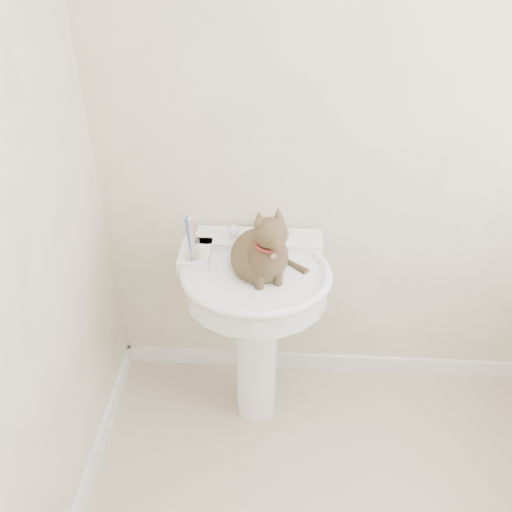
# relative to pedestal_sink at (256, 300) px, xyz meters

# --- Properties ---
(wall_back) EXTENTS (2.20, 0.00, 2.50)m
(wall_back) POSITION_rel_pedestal_sink_xyz_m (0.41, 0.29, 0.57)
(wall_back) COLOR beige
(wall_back) RESTS_ON ground
(baseboard_back) EXTENTS (2.20, 0.02, 0.09)m
(baseboard_back) POSITION_rel_pedestal_sink_xyz_m (0.41, 0.28, -0.63)
(baseboard_back) COLOR white
(baseboard_back) RESTS_ON floor
(pedestal_sink) EXTENTS (0.63, 0.61, 0.86)m
(pedestal_sink) POSITION_rel_pedestal_sink_xyz_m (0.00, 0.00, 0.00)
(pedestal_sink) COLOR white
(pedestal_sink) RESTS_ON floor
(faucet) EXTENTS (0.28, 0.12, 0.14)m
(faucet) POSITION_rel_pedestal_sink_xyz_m (0.00, 0.15, 0.23)
(faucet) COLOR silver
(faucet) RESTS_ON pedestal_sink
(soap_bar) EXTENTS (0.10, 0.08, 0.03)m
(soap_bar) POSITION_rel_pedestal_sink_xyz_m (0.05, 0.24, 0.20)
(soap_bar) COLOR #D54331
(soap_bar) RESTS_ON pedestal_sink
(toothbrush_cup) EXTENTS (0.07, 0.07, 0.19)m
(toothbrush_cup) POSITION_rel_pedestal_sink_xyz_m (-0.25, 0.03, 0.23)
(toothbrush_cup) COLOR silver
(toothbrush_cup) RESTS_ON pedestal_sink
(cat) EXTENTS (0.25, 0.32, 0.46)m
(cat) POSITION_rel_pedestal_sink_xyz_m (0.02, -0.01, 0.24)
(cat) COLOR brown
(cat) RESTS_ON pedestal_sink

